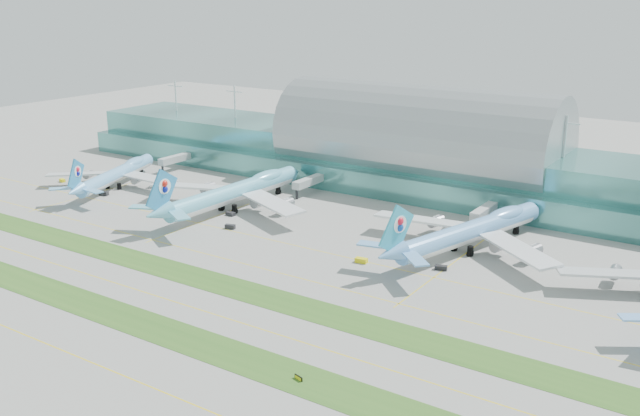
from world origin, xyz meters
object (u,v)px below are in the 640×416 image
Objects in this scene: airliner_b at (236,191)px; airliner_c at (472,230)px; terminal at (417,154)px; taxiway_sign_east at (298,378)px; airliner_a at (117,173)px.

airliner_c is at bearing 5.56° from airliner_b.
terminal reaches higher than airliner_c.
terminal is 165.70m from taxiway_sign_east.
airliner_b is at bearing -122.42° from terminal.
airliner_b is at bearing -160.48° from airliner_c.
airliner_a is 27.42× the size of taxiway_sign_east.
terminal is 4.06× the size of airliner_b.
airliner_b reaches higher than airliner_c.
airliner_a is (-105.74, -70.22, -8.38)m from terminal.
airliner_c is (49.75, -60.92, -7.40)m from terminal.
airliner_b is (63.01, 2.95, 1.26)m from airliner_a.
airliner_b reaches higher than taxiway_sign_east.
terminal reaches higher than taxiway_sign_east.
terminal reaches higher than airliner_b.
airliner_c is at bearing 105.95° from taxiway_sign_east.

